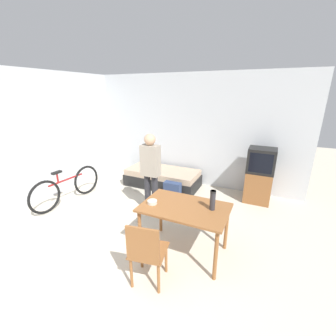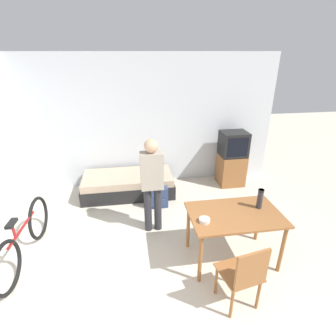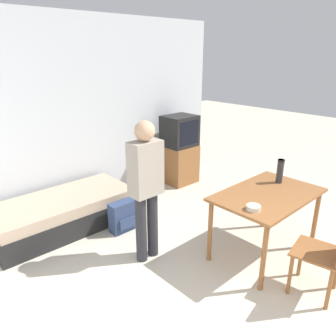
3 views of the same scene
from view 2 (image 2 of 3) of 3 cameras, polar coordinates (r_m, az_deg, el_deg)
name	(u,v)px [view 2 (image 2 of 3)]	position (r m, az deg, el deg)	size (l,w,h in m)	color
wall_back	(141,122)	(5.53, -5.83, 9.85)	(5.72, 0.06, 2.70)	silver
daybed	(128,184)	(5.43, -8.66, -3.53)	(1.82, 0.85, 0.42)	black
tv	(232,159)	(5.79, 13.74, 1.94)	(0.54, 0.50, 1.18)	brown
dining_table	(235,219)	(3.65, 14.28, -10.76)	(1.21, 0.78, 0.75)	brown
wooden_chair	(244,274)	(3.16, 16.25, -21.32)	(0.49, 0.49, 0.88)	brown
bicycle	(25,239)	(4.21, -28.77, -13.40)	(0.17, 1.69, 0.76)	black
person_standing	(152,180)	(4.00, -3.48, -2.70)	(0.34, 0.21, 1.56)	#28282D
thermos_flask	(260,198)	(3.73, 19.41, -6.17)	(0.08, 0.08, 0.28)	#2D2D33
mate_bowl	(204,220)	(3.36, 7.95, -11.18)	(0.14, 0.14, 0.05)	beige
backpack	(158,198)	(4.93, -2.26, -6.45)	(0.38, 0.20, 0.40)	navy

